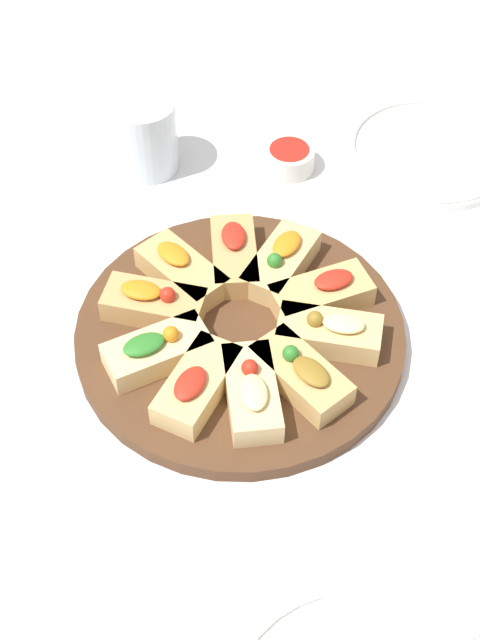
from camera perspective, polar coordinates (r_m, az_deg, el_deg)
ground_plane at (r=0.94m, az=0.00°, el=-1.24°), size 3.00×3.00×0.00m
serving_board at (r=0.93m, az=0.00°, el=-0.90°), size 0.34×0.34×0.02m
focaccia_slice_0 at (r=0.93m, az=-5.55°, el=1.09°), size 0.09×0.11×0.04m
focaccia_slice_1 at (r=0.89m, az=-5.34°, el=-1.96°), size 0.11×0.08×0.04m
focaccia_slice_2 at (r=0.86m, az=-2.78°, el=-4.16°), size 0.11×0.07×0.04m
focaccia_slice_3 at (r=0.85m, az=0.76°, el=-4.61°), size 0.11×0.11×0.04m
focaccia_slice_4 at (r=0.87m, az=3.93°, el=-3.47°), size 0.06×0.11×0.04m
focaccia_slice_5 at (r=0.90m, az=5.76°, el=-0.77°), size 0.09×0.11×0.04m
focaccia_slice_6 at (r=0.94m, az=5.27°, el=1.68°), size 0.11×0.09×0.04m
focaccia_slice_7 at (r=0.97m, az=2.64°, el=3.74°), size 0.11×0.07×0.04m
focaccia_slice_8 at (r=0.97m, az=-0.37°, el=4.21°), size 0.11×0.11×0.04m
focaccia_slice_9 at (r=0.96m, az=-3.78°, el=3.16°), size 0.06×0.11×0.04m
plate_left at (r=1.17m, az=12.08°, el=10.56°), size 0.22×0.22×0.02m
water_glass at (r=1.11m, az=-6.10°, el=11.64°), size 0.08×0.08×0.09m
dipping_bowl at (r=1.12m, az=3.16°, el=10.33°), size 0.06×0.06×0.03m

